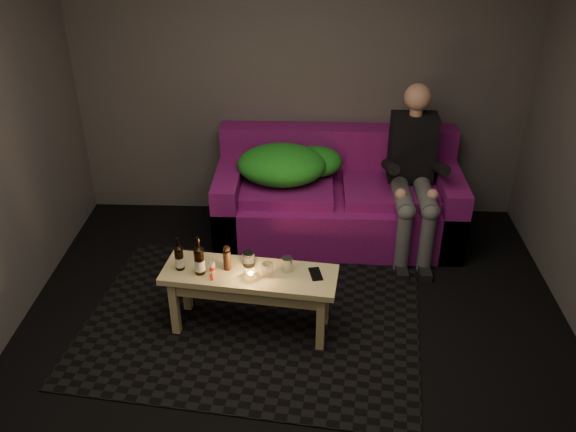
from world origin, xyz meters
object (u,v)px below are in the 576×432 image
Objects in this scene: coffee_table at (250,283)px; beer_bottle_a at (179,258)px; sofa at (337,200)px; steel_cup at (287,264)px; beer_bottle_b at (199,260)px; person at (413,169)px.

beer_bottle_a is at bearing 177.24° from coffee_table.
sofa reaches higher than coffee_table.
steel_cup is at bearing -106.47° from sofa.
steel_cup reaches higher than coffee_table.
beer_bottle_b is 2.76× the size of steel_cup.
steel_cup is (0.59, 0.05, -0.05)m from beer_bottle_b.
coffee_table is 11.96× the size of steel_cup.
person is at bearing 33.68° from beer_bottle_a.
beer_bottle_a is 0.87× the size of beer_bottle_b.
beer_bottle_a is 0.74m from steel_cup.
sofa is 0.75m from person.
person reaches higher than coffee_table.
person is (0.61, -0.17, 0.40)m from sofa.
beer_bottle_a is (-0.48, 0.02, 0.18)m from coffee_table.
beer_bottle_b is at bearing -142.91° from person.
beer_bottle_b is at bearing -176.22° from coffee_table.
beer_bottle_a reaches higher than coffee_table.
sofa is 1.50m from coffee_table.
steel_cup is at bearing 0.56° from beer_bottle_a.
person is 1.75m from coffee_table.
beer_bottle_b is 0.59m from steel_cup.
steel_cup is (0.73, 0.01, -0.04)m from beer_bottle_a.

